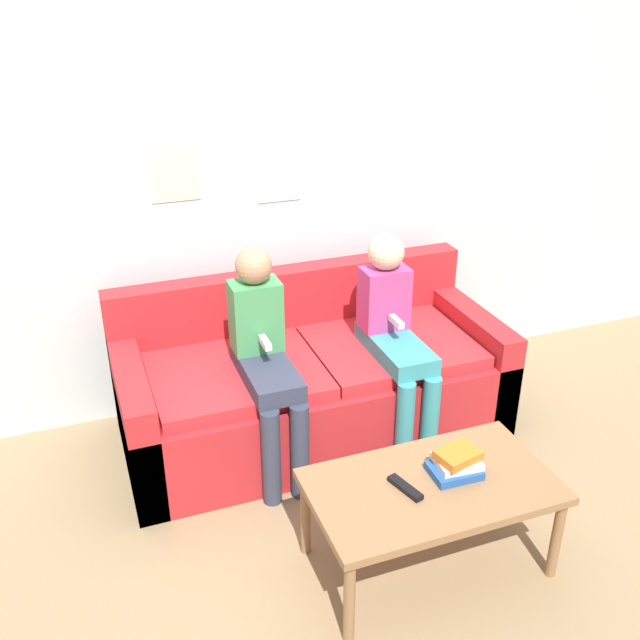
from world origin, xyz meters
TOP-DOWN VIEW (x-y plane):
  - ground_plane at (0.00, 0.00)m, footprint 10.00×10.00m
  - wall_back at (-0.00, 1.08)m, footprint 8.00×0.06m
  - couch at (0.00, 0.55)m, footprint 1.99×0.87m
  - coffee_table at (0.12, -0.55)m, footprint 0.99×0.56m
  - person_left at (-0.31, 0.35)m, footprint 0.24×0.58m
  - person_right at (0.38, 0.35)m, footprint 0.24×0.58m
  - tv_remote at (0.00, -0.55)m, footprint 0.09×0.17m
  - book_stack at (0.24, -0.53)m, footprint 0.21×0.17m

SIDE VIEW (x-z plane):
  - ground_plane at x=0.00m, z-range 0.00..0.00m
  - couch at x=0.00m, z-range -0.12..0.70m
  - coffee_table at x=0.12m, z-range 0.17..0.59m
  - tv_remote at x=0.00m, z-range 0.42..0.45m
  - book_stack at x=0.24m, z-range 0.42..0.52m
  - person_right at x=0.38m, z-range 0.08..1.18m
  - person_left at x=-0.31m, z-range 0.07..1.19m
  - wall_back at x=0.00m, z-range 0.00..2.60m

